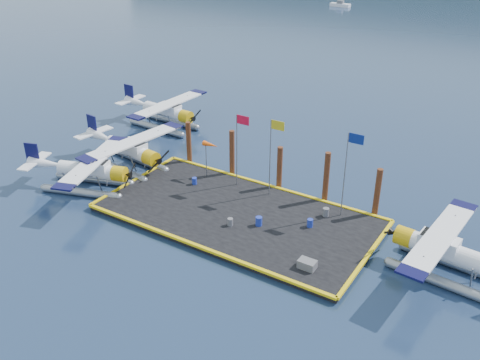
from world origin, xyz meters
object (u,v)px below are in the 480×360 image
object	(u,v)px
piling_0	(189,144)
piling_1	(232,154)
seaplane_c	(167,113)
flagpole_red	(239,139)
flagpole_blue	(349,163)
flagpole_yellow	(273,146)
seaplane_d	(444,253)
drum_1	(259,221)
drum_2	(310,223)
drum_3	(230,222)
seaplane_b	(131,152)
crate	(307,264)
piling_3	(326,179)
drum_4	(326,212)
windsock	(210,146)
piling_2	(279,169)
drum_0	(194,181)
piling_4	(377,194)
seaplane_a	(91,172)

from	to	relation	value
piling_0	piling_1	world-z (taller)	piling_1
seaplane_c	piling_0	world-z (taller)	piling_0
flagpole_red	flagpole_blue	bearing A→B (deg)	-0.00
flagpole_yellow	piling_1	world-z (taller)	flagpole_yellow
seaplane_d	flagpole_yellow	world-z (taller)	flagpole_yellow
drum_1	piling_1	distance (m)	8.70
drum_2	drum_3	distance (m)	5.60
seaplane_b	flagpole_red	xyz separation A→B (m)	(9.90, 1.80, 2.78)
crate	flagpole_red	size ratio (longest dim) A/B	0.18
drum_3	flagpole_yellow	world-z (taller)	flagpole_yellow
drum_1	seaplane_b	bearing A→B (deg)	169.79
drum_3	drum_2	bearing A→B (deg)	30.72
piling_3	seaplane_c	bearing A→B (deg)	164.20
flagpole_red	piling_3	xyz separation A→B (m)	(6.79, 1.60, -2.25)
drum_4	flagpole_blue	distance (m)	4.16
windsock	piling_1	size ratio (longest dim) A/B	0.74
piling_3	flagpole_blue	bearing A→B (deg)	-36.07
crate	drum_2	bearing A→B (deg)	113.71
piling_2	flagpole_yellow	bearing A→B (deg)	-82.79
drum_1	flagpole_yellow	world-z (taller)	flagpole_yellow
drum_1	windsock	bearing A→B (deg)	148.62
drum_1	flagpole_red	distance (m)	7.25
piling_2	seaplane_d	bearing A→B (deg)	-17.25
piling_0	seaplane_c	bearing A→B (deg)	141.65
seaplane_b	drum_3	size ratio (longest dim) A/B	18.84
drum_0	windsock	xyz separation A→B (m)	(0.40, 1.79, 2.55)
drum_2	flagpole_yellow	world-z (taller)	flagpole_yellow
drum_4	piling_4	bearing A→B (deg)	38.51
drum_2	flagpole_blue	bearing A→B (deg)	61.73
piling_3	seaplane_d	bearing A→B (deg)	-23.60
piling_4	seaplane_d	bearing A→B (deg)	-36.39
flagpole_red	piling_4	world-z (taller)	flagpole_red
seaplane_c	piling_2	bearing A→B (deg)	73.16
drum_4	crate	size ratio (longest dim) A/B	0.58
crate	flagpole_yellow	size ratio (longest dim) A/B	0.18
seaplane_b	drum_2	distance (m)	17.53
drum_3	piling_4	world-z (taller)	piling_4
crate	piling_2	size ratio (longest dim) A/B	0.29
drum_0	piling_1	xyz separation A→B (m)	(1.43, 3.39, 1.42)
crate	seaplane_a	bearing A→B (deg)	177.98
seaplane_c	flagpole_yellow	distance (m)	18.23
drum_1	piling_2	distance (m)	6.32
flagpole_red	piling_2	xyz separation A→B (m)	(2.79, 1.60, -2.50)
seaplane_a	seaplane_c	xyz separation A→B (m)	(-3.46, 13.71, 0.06)
drum_0	drum_2	distance (m)	10.75
seaplane_b	piling_4	world-z (taller)	piling_4
drum_0	drum_3	bearing A→B (deg)	-32.04
piling_0	windsock	bearing A→B (deg)	-24.73
drum_1	drum_3	xyz separation A→B (m)	(-1.69, -1.10, -0.05)
flagpole_yellow	piling_1	bearing A→B (deg)	161.21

